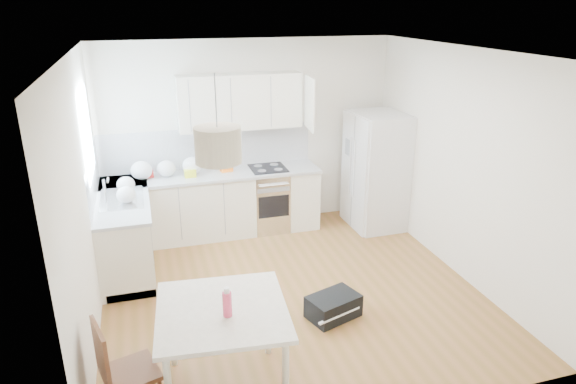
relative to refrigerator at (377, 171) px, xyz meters
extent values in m
plane|color=brown|center=(-1.75, -1.47, -0.85)|extent=(4.20, 4.20, 0.00)
plane|color=white|center=(-1.75, -1.47, 1.85)|extent=(4.20, 4.20, 0.00)
plane|color=white|center=(-1.75, 0.63, 0.50)|extent=(4.20, 0.00, 4.20)
plane|color=white|center=(-3.85, -1.47, 0.50)|extent=(0.00, 4.20, 4.20)
plane|color=white|center=(0.35, -1.47, 0.50)|extent=(0.00, 4.20, 4.20)
cube|color=#BFE0F9|center=(-3.84, -0.32, 0.90)|extent=(0.02, 1.00, 1.00)
cube|color=white|center=(-2.35, 0.33, -0.41)|extent=(3.00, 0.60, 0.88)
cube|color=white|center=(-3.55, -0.27, -0.41)|extent=(0.60, 1.80, 0.88)
cube|color=#A5A7A9|center=(-2.35, 0.33, 0.05)|extent=(3.02, 0.64, 0.04)
cube|color=#A5A7A9|center=(-3.55, -0.27, 0.05)|extent=(0.64, 1.82, 0.04)
cube|color=silver|center=(-2.35, 0.63, 0.36)|extent=(3.00, 0.01, 0.58)
cube|color=silver|center=(-3.84, -0.27, 0.36)|extent=(0.01, 1.80, 0.58)
cube|color=white|center=(-1.90, 0.47, 1.03)|extent=(1.70, 0.32, 0.75)
cube|color=beige|center=(-2.76, -2.88, -0.04)|extent=(1.14, 1.14, 0.04)
cylinder|color=white|center=(-2.36, -3.36, -0.45)|extent=(0.06, 0.06, 0.79)
cylinder|color=white|center=(-3.16, -2.40, -0.45)|extent=(0.06, 0.06, 0.79)
cylinder|color=white|center=(-2.28, -2.48, -0.45)|extent=(0.06, 0.06, 0.79)
cylinder|color=#D43B58|center=(-2.73, -2.99, 0.11)|extent=(0.10, 0.10, 0.25)
cube|color=black|center=(-1.47, -2.10, -0.72)|extent=(0.62, 0.50, 0.25)
cylinder|color=beige|center=(-2.72, -2.82, 1.33)|extent=(0.36, 0.36, 0.27)
ellipsoid|color=white|center=(-3.29, 0.35, 0.20)|extent=(0.28, 0.24, 0.25)
ellipsoid|color=white|center=(-2.96, 0.39, 0.18)|extent=(0.25, 0.21, 0.22)
ellipsoid|color=white|center=(-2.61, 0.38, 0.20)|extent=(0.27, 0.23, 0.25)
ellipsoid|color=white|center=(-3.49, -0.09, 0.17)|extent=(0.22, 0.19, 0.20)
ellipsoid|color=white|center=(-3.49, -0.47, 0.17)|extent=(0.22, 0.19, 0.20)
cube|color=orange|center=(-2.14, 0.37, 0.13)|extent=(0.18, 0.13, 0.11)
cube|color=yellow|center=(-2.66, 0.27, 0.12)|extent=(0.16, 0.10, 0.10)
cube|color=#B31916|center=(-3.22, 0.42, 0.12)|extent=(0.16, 0.11, 0.10)
camera|label=1|loc=(-3.26, -6.45, 2.32)|focal=32.00mm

